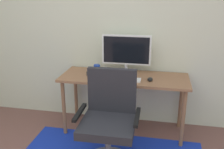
{
  "coord_description": "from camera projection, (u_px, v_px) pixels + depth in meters",
  "views": [
    {
      "loc": [
        0.72,
        -1.0,
        1.71
      ],
      "look_at": [
        0.21,
        1.6,
        0.82
      ],
      "focal_mm": 40.63,
      "sensor_mm": 36.0,
      "label": 1
    }
  ],
  "objects": [
    {
      "name": "wall_back",
      "position": [
        105.0,
        24.0,
        3.23
      ],
      "size": [
        6.0,
        0.1,
        2.6
      ],
      "primitive_type": "cube",
      "color": "beige",
      "rests_on": "ground"
    },
    {
      "name": "desk",
      "position": [
        124.0,
        82.0,
        3.06
      ],
      "size": [
        1.52,
        0.57,
        0.72
      ],
      "color": "#926343",
      "rests_on": "ground"
    },
    {
      "name": "monitor",
      "position": [
        126.0,
        51.0,
        3.08
      ],
      "size": [
        0.6,
        0.18,
        0.48
      ],
      "color": "#B2B2B7",
      "rests_on": "desk"
    },
    {
      "name": "keyboard",
      "position": [
        122.0,
        79.0,
        2.91
      ],
      "size": [
        0.43,
        0.13,
        0.02
      ],
      "primitive_type": "cube",
      "color": "white",
      "rests_on": "desk"
    },
    {
      "name": "computer_mouse",
      "position": [
        150.0,
        79.0,
        2.89
      ],
      "size": [
        0.06,
        0.1,
        0.03
      ],
      "primitive_type": "ellipsoid",
      "color": "black",
      "rests_on": "desk"
    },
    {
      "name": "coffee_cup",
      "position": [
        97.0,
        68.0,
        3.21
      ],
      "size": [
        0.08,
        0.08,
        0.09
      ],
      "primitive_type": "cylinder",
      "color": "#1436A3",
      "rests_on": "desk"
    },
    {
      "name": "cell_phone",
      "position": [
        89.0,
        74.0,
        3.12
      ],
      "size": [
        0.11,
        0.15,
        0.01
      ],
      "primitive_type": "cube",
      "rotation": [
        0.0,
        0.0,
        0.32
      ],
      "color": "black",
      "rests_on": "desk"
    },
    {
      "name": "office_chair",
      "position": [
        109.0,
        128.0,
        2.5
      ],
      "size": [
        0.6,
        0.55,
        0.98
      ],
      "rotation": [
        0.0,
        0.0,
        0.02
      ],
      "color": "slate",
      "rests_on": "ground"
    }
  ]
}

